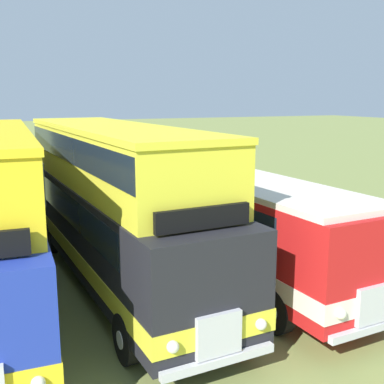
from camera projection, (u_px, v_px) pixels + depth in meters
The scene contains 2 objects.
bus_seventh_in_row at pixel (115, 199), 13.20m from camera, with size 3.17×11.40×4.49m.
bus_eighth_in_row at pixel (230, 215), 14.42m from camera, with size 3.19×11.21×2.99m.
Camera 1 is at (5.34, -12.51, 5.24)m, focal length 44.75 mm.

